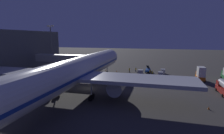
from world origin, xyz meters
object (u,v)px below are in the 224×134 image
(baggage_container_far_row, at_px, (140,72))
(traffic_cone_nose_port, at_px, (117,71))
(ground_crew_marshaller_fwd, at_px, (150,72))
(traffic_cone_nose_starboard, at_px, (106,70))
(baggage_container_mid_row, at_px, (160,74))
(ground_crew_by_belt_loader, at_px, (152,73))
(jet_bridge, at_px, (70,59))
(baggage_container_near_belt, at_px, (163,71))
(ground_crew_near_nose_gear, at_px, (129,70))
(apron_floodlight_mast, at_px, (51,44))
(airliner_at_gate, at_px, (71,73))
(ground_crew_under_port_wing, at_px, (136,69))
(catering_truck, at_px, (201,74))
(belt_loader, at_px, (148,70))
(traffic_cone_wingtip_svc_side, at_px, (209,108))

(baggage_container_far_row, distance_m, traffic_cone_nose_port, 9.41)
(traffic_cone_nose_port, bearing_deg, ground_crew_marshaller_fwd, 169.36)
(baggage_container_far_row, relative_size, traffic_cone_nose_starboard, 3.42)
(baggage_container_mid_row, xyz_separation_m, ground_crew_by_belt_loader, (2.73, 0.42, 0.24))
(jet_bridge, height_order, ground_crew_marshaller_fwd, jet_bridge)
(baggage_container_near_belt, relative_size, ground_crew_near_nose_gear, 0.98)
(jet_bridge, relative_size, apron_floodlight_mast, 1.26)
(airliner_at_gate, distance_m, baggage_container_far_row, 32.64)
(baggage_container_far_row, height_order, ground_crew_under_port_wing, ground_crew_under_port_wing)
(catering_truck, relative_size, traffic_cone_nose_starboard, 8.33)
(traffic_cone_nose_starboard, bearing_deg, airliner_at_gate, 93.94)
(catering_truck, bearing_deg, ground_crew_by_belt_loader, -13.28)
(apron_floodlight_mast, bearing_deg, airliner_at_gate, 128.82)
(traffic_cone_nose_starboard, bearing_deg, baggage_container_near_belt, -177.09)
(jet_bridge, bearing_deg, apron_floodlight_mast, -35.98)
(belt_loader, distance_m, baggage_container_mid_row, 7.55)
(jet_bridge, distance_m, belt_loader, 29.13)
(baggage_container_near_belt, xyz_separation_m, ground_crew_near_nose_gear, (12.05, 1.43, 0.19))
(catering_truck, relative_size, traffic_cone_wingtip_svc_side, 8.33)
(belt_loader, relative_size, ground_crew_under_port_wing, 4.92)
(ground_crew_by_belt_loader, bearing_deg, apron_floodlight_mast, -5.07)
(baggage_container_near_belt, distance_m, traffic_cone_nose_port, 17.06)
(traffic_cone_wingtip_svc_side, bearing_deg, jet_bridge, -27.53)
(ground_crew_near_nose_gear, relative_size, traffic_cone_wingtip_svc_side, 3.30)
(ground_crew_by_belt_loader, bearing_deg, baggage_container_far_row, -27.07)
(catering_truck, relative_size, ground_crew_marshaller_fwd, 2.53)
(baggage_container_mid_row, distance_m, ground_crew_near_nose_gear, 11.63)
(baggage_container_near_belt, xyz_separation_m, traffic_cone_nose_starboard, (21.41, 1.09, -0.54))
(jet_bridge, height_order, baggage_container_far_row, jet_bridge)
(ground_crew_near_nose_gear, bearing_deg, apron_floodlight_mast, -0.11)
(jet_bridge, bearing_deg, ground_crew_near_nose_gear, -153.15)
(ground_crew_near_nose_gear, distance_m, traffic_cone_nose_port, 5.03)
(ground_crew_near_nose_gear, relative_size, ground_crew_by_belt_loader, 1.04)
(ground_crew_marshaller_fwd, bearing_deg, catering_truck, 161.97)
(ground_crew_marshaller_fwd, xyz_separation_m, traffic_cone_nose_port, (12.54, -2.36, -0.72))
(baggage_container_mid_row, xyz_separation_m, traffic_cone_nose_starboard, (20.56, -3.51, -0.44))
(jet_bridge, bearing_deg, baggage_container_far_row, -160.56)
(ground_crew_marshaller_fwd, height_order, ground_crew_under_port_wing, ground_crew_marshaller_fwd)
(catering_truck, height_order, baggage_container_near_belt, catering_truck)
(traffic_cone_nose_port, height_order, traffic_cone_nose_starboard, same)
(airliner_at_gate, distance_m, baggage_container_near_belt, 38.54)
(airliner_at_gate, xyz_separation_m, ground_crew_near_nose_gear, (-7.17, -31.63, -4.65))
(jet_bridge, distance_m, catering_truck, 42.27)
(traffic_cone_nose_starboard, bearing_deg, ground_crew_by_belt_loader, 167.57)
(traffic_cone_nose_port, bearing_deg, ground_crew_near_nose_gear, 176.09)
(ground_crew_near_nose_gear, bearing_deg, jet_bridge, 26.85)
(baggage_container_near_belt, relative_size, traffic_cone_nose_port, 3.25)
(belt_loader, bearing_deg, apron_floodlight_mast, 4.04)
(baggage_container_mid_row, bearing_deg, catering_truck, 161.88)
(ground_crew_near_nose_gear, bearing_deg, ground_crew_by_belt_loader, 157.00)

